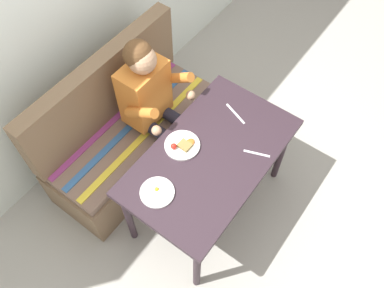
% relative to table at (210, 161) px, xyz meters
% --- Properties ---
extents(ground_plane, '(8.00, 8.00, 0.00)m').
position_rel_table_xyz_m(ground_plane, '(0.00, 0.00, -0.65)').
color(ground_plane, '#9E9A92').
extents(back_wall, '(4.40, 0.10, 2.60)m').
position_rel_table_xyz_m(back_wall, '(0.00, 1.27, 0.65)').
color(back_wall, silver).
rests_on(back_wall, ground).
extents(table, '(1.20, 0.70, 0.73)m').
position_rel_table_xyz_m(table, '(0.00, 0.00, 0.00)').
color(table, '#2C1F26').
rests_on(table, ground).
extents(couch, '(1.44, 0.56, 1.00)m').
position_rel_table_xyz_m(couch, '(0.00, 0.76, -0.32)').
color(couch, brown).
rests_on(couch, ground).
extents(person, '(0.45, 0.61, 1.21)m').
position_rel_table_xyz_m(person, '(0.13, 0.59, 0.09)').
color(person, orange).
rests_on(person, ground).
extents(plate_breakfast, '(0.23, 0.23, 0.05)m').
position_rel_table_xyz_m(plate_breakfast, '(-0.06, 0.19, 0.09)').
color(plate_breakfast, white).
rests_on(plate_breakfast, table).
extents(plate_eggs, '(0.21, 0.21, 0.04)m').
position_rel_table_xyz_m(plate_eggs, '(-0.41, 0.10, 0.09)').
color(plate_eggs, white).
rests_on(plate_eggs, table).
extents(fork, '(0.07, 0.16, 0.00)m').
position_rel_table_xyz_m(fork, '(0.18, -0.23, 0.08)').
color(fork, silver).
rests_on(fork, table).
extents(knife, '(0.08, 0.19, 0.00)m').
position_rel_table_xyz_m(knife, '(0.37, 0.05, 0.08)').
color(knife, silver).
rests_on(knife, table).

